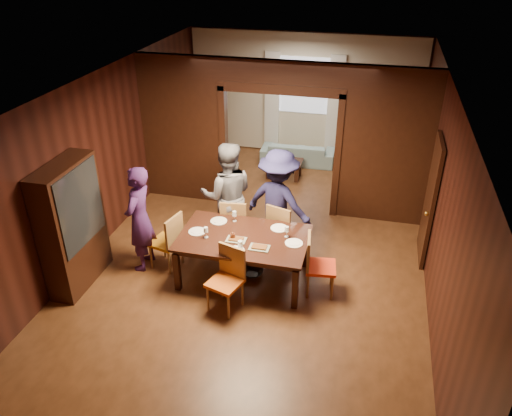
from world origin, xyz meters
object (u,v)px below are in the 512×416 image
(coffee_table, at_px, (284,169))
(person_grey, at_px, (227,195))
(chair_near, at_px, (225,281))
(chair_far_l, at_px, (235,223))
(hutch, at_px, (72,226))
(person_navy, at_px, (278,202))
(chair_left, at_px, (165,240))
(sofa, at_px, (298,153))
(chair_right, at_px, (321,265))
(dining_table, at_px, (244,257))
(person_purple, at_px, (140,219))
(chair_far_r, at_px, (284,228))

(coffee_table, bearing_deg, person_grey, -98.47)
(chair_near, bearing_deg, chair_far_l, 118.52)
(coffee_table, height_order, hutch, hutch)
(person_navy, relative_size, coffee_table, 2.31)
(chair_left, bearing_deg, sofa, 176.87)
(chair_far_l, distance_m, hutch, 2.63)
(person_navy, xyz_separation_m, chair_right, (0.86, -0.99, -0.44))
(dining_table, xyz_separation_m, chair_far_l, (-0.37, 0.82, 0.10))
(person_purple, relative_size, dining_table, 0.89)
(person_purple, distance_m, person_navy, 2.26)
(person_grey, height_order, chair_far_r, person_grey)
(chair_left, bearing_deg, person_purple, -63.23)
(person_grey, height_order, chair_left, person_grey)
(dining_table, height_order, coffee_table, dining_table)
(chair_right, bearing_deg, chair_far_r, 31.90)
(chair_left, bearing_deg, coffee_table, 175.56)
(chair_far_r, bearing_deg, chair_near, 89.18)
(person_purple, relative_size, hutch, 0.88)
(hutch, bearing_deg, sofa, 64.62)
(person_navy, height_order, hutch, hutch)
(hutch, bearing_deg, person_purple, 37.51)
(person_purple, xyz_separation_m, chair_right, (2.89, 0.00, -0.40))
(person_purple, relative_size, chair_far_r, 1.82)
(chair_far_r, bearing_deg, person_grey, 13.85)
(person_purple, distance_m, dining_table, 1.75)
(person_grey, bearing_deg, chair_far_l, 133.63)
(person_navy, bearing_deg, chair_far_l, 26.47)
(coffee_table, height_order, chair_far_l, chair_far_l)
(person_navy, height_order, chair_far_l, person_navy)
(chair_right, relative_size, chair_far_r, 1.00)
(person_purple, distance_m, chair_left, 0.54)
(chair_near, bearing_deg, coffee_table, 108.22)
(sofa, relative_size, hutch, 0.86)
(person_grey, distance_m, hutch, 2.51)
(chair_far_r, xyz_separation_m, chair_near, (-0.54, -1.63, 0.00))
(person_grey, bearing_deg, chair_far_r, 159.46)
(chair_right, xyz_separation_m, chair_near, (-1.29, -0.71, 0.00))
(person_grey, xyz_separation_m, sofa, (0.59, 3.76, -0.70))
(dining_table, height_order, chair_far_l, chair_far_l)
(dining_table, bearing_deg, chair_near, -95.22)
(coffee_table, xyz_separation_m, chair_far_l, (-0.28, -2.98, 0.28))
(chair_far_r, distance_m, chair_near, 1.72)
(person_purple, distance_m, chair_right, 2.92)
(person_navy, bearing_deg, person_grey, 19.58)
(person_navy, bearing_deg, hutch, 48.50)
(chair_left, bearing_deg, person_grey, 151.96)
(person_navy, relative_size, chair_far_r, 1.90)
(chair_right, bearing_deg, chair_near, 111.68)
(coffee_table, height_order, chair_left, chair_left)
(person_purple, relative_size, chair_far_l, 1.82)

